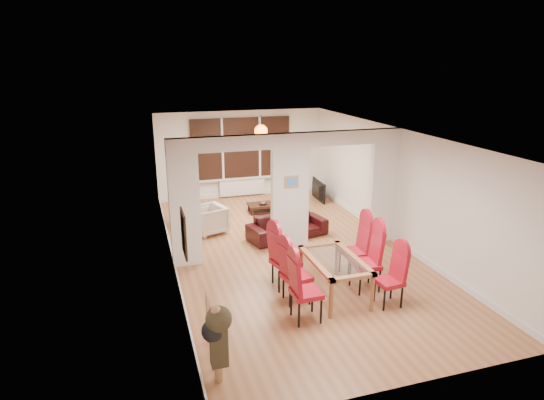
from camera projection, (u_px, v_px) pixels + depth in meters
name	position (u px, v px, depth m)	size (l,w,h in m)	color
floor	(289.00, 251.00, 9.94)	(5.00, 9.00, 0.01)	#A06740
room_walls	(290.00, 195.00, 9.56)	(5.00, 9.00, 2.60)	silver
divider_wall	(290.00, 195.00, 9.56)	(5.00, 0.18, 2.60)	white
bay_window_blinds	(241.00, 148.00, 13.56)	(3.00, 0.08, 1.80)	black
radiator	(242.00, 187.00, 13.87)	(1.40, 0.08, 0.50)	white
pendant_light	(261.00, 131.00, 12.41)	(0.36, 0.36, 0.36)	orange
stair_newel	(211.00, 324.00, 6.23)	(0.40, 1.20, 1.10)	#B17C51
wall_poster	(184.00, 234.00, 6.59)	(0.04, 0.52, 0.67)	gray
pillar_photo	(292.00, 182.00, 9.38)	(0.30, 0.03, 0.25)	#4C8CD8
dining_table	(334.00, 277.00, 8.02)	(0.84, 1.49, 0.70)	#9C6139
dining_chair_la	(306.00, 288.00, 7.18)	(0.45, 0.45, 1.13)	#A41021
dining_chair_lb	(297.00, 272.00, 7.74)	(0.44, 0.44, 1.09)	#A41021
dining_chair_lc	(286.00, 257.00, 8.25)	(0.46, 0.46, 1.16)	#A41021
dining_chair_ra	(389.00, 277.00, 7.64)	(0.41, 0.41, 1.02)	#A41021
dining_chair_rb	(366.00, 259.00, 8.15)	(0.47, 0.47, 1.18)	#A41021
dining_chair_rc	(354.00, 248.00, 8.67)	(0.46, 0.46, 1.16)	#A41021
sofa	(287.00, 226.00, 10.67)	(1.87, 0.73, 0.55)	black
armchair	(209.00, 220.00, 10.92)	(0.74, 0.72, 0.68)	beige
person	(192.00, 193.00, 11.31)	(0.40, 0.61, 1.68)	black
television	(315.00, 190.00, 13.53)	(0.14, 1.03, 0.59)	black
coffee_table	(267.00, 208.00, 12.52)	(1.05, 0.53, 0.24)	black
bottle	(276.00, 198.00, 12.48)	(0.07, 0.07, 0.26)	#143F19
bowl	(263.00, 204.00, 12.37)	(0.23, 0.23, 0.06)	black
shoes	(283.00, 257.00, 9.51)	(0.26, 0.28, 0.11)	black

